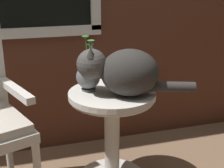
{
  "coord_description": "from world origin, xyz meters",
  "views": [
    {
      "loc": [
        -0.47,
        -1.64,
        1.32
      ],
      "look_at": [
        0.07,
        0.13,
        0.68
      ],
      "focal_mm": 52.12,
      "sensor_mm": 36.0,
      "label": 1
    }
  ],
  "objects": [
    {
      "name": "wicker_side_table",
      "position": [
        0.07,
        0.13,
        0.42
      ],
      "size": [
        0.53,
        0.53,
        0.63
      ],
      "color": "silver",
      "rests_on": "ground_plane"
    },
    {
      "name": "pewter_vase_with_ivy",
      "position": [
        -0.06,
        0.2,
        0.74
      ],
      "size": [
        0.15,
        0.15,
        0.33
      ],
      "color": "slate",
      "rests_on": "wicker_side_table"
    },
    {
      "name": "cat",
      "position": [
        0.12,
        0.06,
        0.78
      ],
      "size": [
        0.67,
        0.37,
        0.3
      ],
      "color": "#33302D",
      "rests_on": "wicker_side_table"
    }
  ]
}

